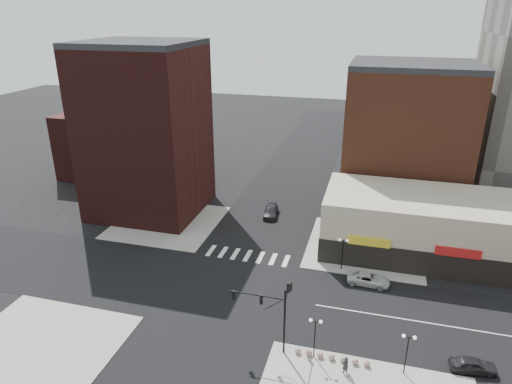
% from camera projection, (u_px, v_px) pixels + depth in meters
% --- Properties ---
extents(ground, '(240.00, 240.00, 0.00)m').
position_uv_depth(ground, '(228.00, 291.00, 52.15)').
color(ground, black).
rests_on(ground, ground).
extents(road_ew, '(200.00, 14.00, 0.02)m').
position_uv_depth(road_ew, '(228.00, 291.00, 52.15)').
color(road_ew, black).
rests_on(road_ew, ground).
extents(road_ns, '(14.00, 200.00, 0.02)m').
position_uv_depth(road_ns, '(228.00, 291.00, 52.15)').
color(road_ns, black).
rests_on(road_ns, ground).
extents(sidewalk_nw, '(15.00, 15.00, 0.12)m').
position_uv_depth(sidewalk_nw, '(168.00, 222.00, 68.61)').
color(sidewalk_nw, gray).
rests_on(sidewalk_nw, ground).
extents(sidewalk_ne, '(15.00, 15.00, 0.12)m').
position_uv_depth(sidewalk_ne, '(364.00, 247.00, 61.54)').
color(sidewalk_ne, gray).
rests_on(sidewalk_ne, ground).
extents(sidewalk_sw, '(15.00, 15.00, 0.12)m').
position_uv_depth(sidewalk_sw, '(33.00, 353.00, 42.72)').
color(sidewalk_sw, gray).
rests_on(sidewalk_sw, ground).
extents(building_nw, '(16.00, 15.00, 25.00)m').
position_uv_depth(building_nw, '(146.00, 133.00, 68.57)').
color(building_nw, black).
rests_on(building_nw, ground).
extents(building_nw_low, '(20.00, 18.00, 12.00)m').
position_uv_depth(building_nw_low, '(126.00, 141.00, 88.04)').
color(building_nw_low, black).
rests_on(building_nw_low, ground).
extents(building_ne_midrise, '(18.00, 15.00, 22.00)m').
position_uv_depth(building_ne_midrise, '(406.00, 142.00, 69.69)').
color(building_ne_midrise, brown).
rests_on(building_ne_midrise, ground).
extents(building_ne_row, '(24.20, 12.20, 8.00)m').
position_uv_depth(building_ne_row, '(418.00, 230.00, 59.17)').
color(building_ne_row, '#B5A890').
rests_on(building_ne_row, ground).
extents(traffic_signal, '(5.59, 3.09, 7.77)m').
position_uv_depth(traffic_signal, '(275.00, 305.00, 41.52)').
color(traffic_signal, black).
rests_on(traffic_signal, ground).
extents(street_lamp_se_a, '(1.22, 0.32, 4.16)m').
position_uv_depth(street_lamp_se_a, '(315.00, 328.00, 41.08)').
color(street_lamp_se_a, black).
rests_on(street_lamp_se_a, sidewalk_se).
extents(street_lamp_se_b, '(1.22, 0.32, 4.16)m').
position_uv_depth(street_lamp_se_b, '(408.00, 345.00, 39.13)').
color(street_lamp_se_b, black).
rests_on(street_lamp_se_b, sidewalk_se).
extents(street_lamp_ne, '(1.22, 0.32, 4.16)m').
position_uv_depth(street_lamp_ne, '(343.00, 246.00, 55.12)').
color(street_lamp_ne, black).
rests_on(street_lamp_ne, sidewalk_ne).
extents(bollard_row, '(6.88, 0.58, 0.58)m').
position_uv_depth(bollard_row, '(332.00, 357.00, 41.77)').
color(bollard_row, gray).
rests_on(bollard_row, sidewalk_se).
extents(white_suv, '(5.00, 2.46, 1.37)m').
position_uv_depth(white_suv, '(369.00, 279.00, 53.22)').
color(white_suv, silver).
rests_on(white_suv, ground).
extents(dark_sedan_east, '(4.19, 2.10, 1.37)m').
position_uv_depth(dark_sedan_east, '(473.00, 365.00, 40.46)').
color(dark_sedan_east, black).
rests_on(dark_sedan_east, ground).
extents(dark_sedan_north, '(2.62, 5.24, 1.46)m').
position_uv_depth(dark_sedan_north, '(271.00, 211.00, 70.59)').
color(dark_sedan_north, black).
rests_on(dark_sedan_north, ground).
extents(pedestrian, '(0.75, 0.72, 1.73)m').
position_uv_depth(pedestrian, '(345.00, 365.00, 40.06)').
color(pedestrian, '#242227').
rests_on(pedestrian, sidewalk_se).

